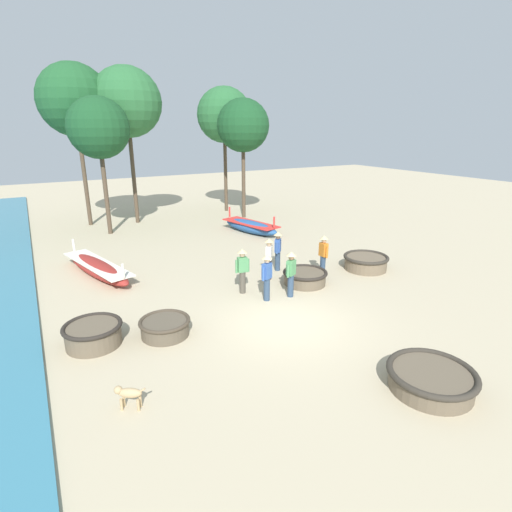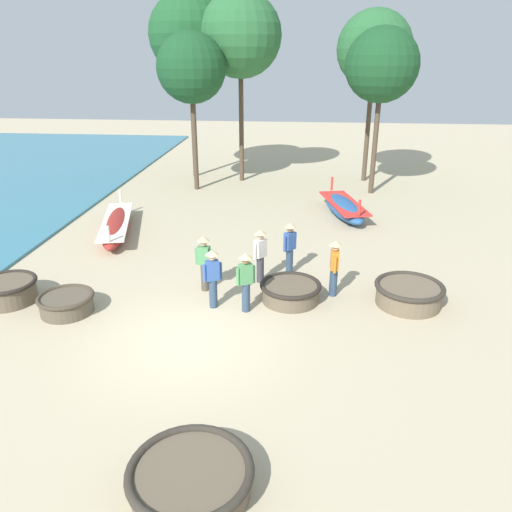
{
  "view_description": "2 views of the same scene",
  "coord_description": "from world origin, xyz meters",
  "px_view_note": "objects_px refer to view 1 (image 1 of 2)",
  "views": [
    {
      "loc": [
        -6.3,
        -9.2,
        5.78
      ],
      "look_at": [
        0.93,
        3.54,
        1.03
      ],
      "focal_mm": 28.0,
      "sensor_mm": 36.0,
      "label": 1
    },
    {
      "loc": [
        2.64,
        -10.12,
        6.48
      ],
      "look_at": [
        1.41,
        2.85,
        1.09
      ],
      "focal_mm": 35.0,
      "sensor_mm": 36.0,
      "label": 2
    }
  ],
  "objects_px": {
    "tree_left_mid": "(98,128)",
    "long_boat_blue_hull": "(251,226)",
    "coracle_far_right": "(366,262)",
    "tree_rightmost": "(127,102)",
    "coracle_upturned": "(165,327)",
    "fisherman_by_coracle": "(278,249)",
    "fisherman_standing_right": "(269,256)",
    "tree_center": "(224,115)",
    "fisherman_standing_left": "(242,268)",
    "dog": "(128,394)",
    "fisherman_crouching": "(323,253)",
    "long_boat_red_hull": "(97,268)",
    "coracle_tilted": "(93,334)",
    "tree_right_mid": "(75,100)",
    "tree_leftmost": "(243,126)",
    "fisherman_with_hat": "(267,274)",
    "fisherman_hauling": "(291,271)",
    "coracle_nearest": "(431,378)",
    "coracle_beside_post": "(305,277)"
  },
  "relations": [
    {
      "from": "tree_left_mid",
      "to": "long_boat_blue_hull",
      "type": "bearing_deg",
      "value": -27.87
    },
    {
      "from": "coracle_far_right",
      "to": "tree_rightmost",
      "type": "xyz_separation_m",
      "value": [
        -6.26,
        13.64,
        6.8
      ]
    },
    {
      "from": "coracle_upturned",
      "to": "fisherman_by_coracle",
      "type": "relative_size",
      "value": 0.89
    },
    {
      "from": "coracle_upturned",
      "to": "long_boat_blue_hull",
      "type": "bearing_deg",
      "value": 49.35
    },
    {
      "from": "fisherman_standing_right",
      "to": "tree_center",
      "type": "relative_size",
      "value": 0.2
    },
    {
      "from": "fisherman_standing_left",
      "to": "tree_center",
      "type": "relative_size",
      "value": 0.2
    },
    {
      "from": "dog",
      "to": "tree_rightmost",
      "type": "distance_m",
      "value": 19.46
    },
    {
      "from": "long_boat_blue_hull",
      "to": "fisherman_crouching",
      "type": "height_order",
      "value": "fisherman_crouching"
    },
    {
      "from": "fisherman_crouching",
      "to": "tree_rightmost",
      "type": "height_order",
      "value": "tree_rightmost"
    },
    {
      "from": "long_boat_red_hull",
      "to": "coracle_tilted",
      "type": "bearing_deg",
      "value": -99.86
    },
    {
      "from": "coracle_tilted",
      "to": "tree_left_mid",
      "type": "distance_m",
      "value": 13.85
    },
    {
      "from": "tree_right_mid",
      "to": "tree_left_mid",
      "type": "height_order",
      "value": "tree_right_mid"
    },
    {
      "from": "coracle_upturned",
      "to": "fisherman_standing_right",
      "type": "bearing_deg",
      "value": 25.53
    },
    {
      "from": "tree_leftmost",
      "to": "tree_center",
      "type": "relative_size",
      "value": 0.9
    },
    {
      "from": "fisherman_with_hat",
      "to": "tree_rightmost",
      "type": "relative_size",
      "value": 0.18
    },
    {
      "from": "coracle_upturned",
      "to": "fisherman_standing_left",
      "type": "distance_m",
      "value": 3.86
    },
    {
      "from": "tree_rightmost",
      "to": "dog",
      "type": "bearing_deg",
      "value": -104.34
    },
    {
      "from": "fisherman_crouching",
      "to": "fisherman_hauling",
      "type": "height_order",
      "value": "same"
    },
    {
      "from": "fisherman_hauling",
      "to": "fisherman_with_hat",
      "type": "xyz_separation_m",
      "value": [
        -0.91,
        0.14,
        0.0
      ]
    },
    {
      "from": "fisherman_by_coracle",
      "to": "tree_left_mid",
      "type": "distance_m",
      "value": 12.03
    },
    {
      "from": "coracle_nearest",
      "to": "long_boat_red_hull",
      "type": "distance_m",
      "value": 12.89
    },
    {
      "from": "long_boat_blue_hull",
      "to": "tree_right_mid",
      "type": "distance_m",
      "value": 12.22
    },
    {
      "from": "tree_rightmost",
      "to": "long_boat_red_hull",
      "type": "bearing_deg",
      "value": -113.26
    },
    {
      "from": "coracle_upturned",
      "to": "tree_left_mid",
      "type": "height_order",
      "value": "tree_left_mid"
    },
    {
      "from": "long_boat_red_hull",
      "to": "tree_leftmost",
      "type": "xyz_separation_m",
      "value": [
        10.36,
        6.8,
        5.54
      ]
    },
    {
      "from": "long_boat_red_hull",
      "to": "fisherman_with_hat",
      "type": "xyz_separation_m",
      "value": [
        4.72,
        -5.55,
        0.65
      ]
    },
    {
      "from": "coracle_nearest",
      "to": "tree_rightmost",
      "type": "distance_m",
      "value": 21.62
    },
    {
      "from": "coracle_nearest",
      "to": "long_boat_red_hull",
      "type": "bearing_deg",
      "value": 114.95
    },
    {
      "from": "dog",
      "to": "fisherman_with_hat",
      "type": "bearing_deg",
      "value": 31.66
    },
    {
      "from": "coracle_beside_post",
      "to": "dog",
      "type": "relative_size",
      "value": 2.84
    },
    {
      "from": "tree_leftmost",
      "to": "tree_center",
      "type": "xyz_separation_m",
      "value": [
        -0.08,
        2.56,
        0.68
      ]
    },
    {
      "from": "fisherman_by_coracle",
      "to": "tree_left_mid",
      "type": "relative_size",
      "value": 0.23
    },
    {
      "from": "tree_right_mid",
      "to": "long_boat_blue_hull",
      "type": "bearing_deg",
      "value": -40.34
    },
    {
      "from": "coracle_tilted",
      "to": "long_boat_red_hull",
      "type": "relative_size",
      "value": 0.31
    },
    {
      "from": "coracle_tilted",
      "to": "coracle_far_right",
      "type": "bearing_deg",
      "value": 4.5
    },
    {
      "from": "tree_center",
      "to": "tree_rightmost",
      "type": "bearing_deg",
      "value": -174.69
    },
    {
      "from": "coracle_beside_post",
      "to": "coracle_tilted",
      "type": "bearing_deg",
      "value": -174.22
    },
    {
      "from": "long_boat_blue_hull",
      "to": "fisherman_standing_right",
      "type": "xyz_separation_m",
      "value": [
        -2.93,
        -6.82,
        0.6
      ]
    },
    {
      "from": "fisherman_by_coracle",
      "to": "coracle_upturned",
      "type": "bearing_deg",
      "value": -152.25
    },
    {
      "from": "coracle_tilted",
      "to": "fisherman_standing_right",
      "type": "height_order",
      "value": "fisherman_standing_right"
    },
    {
      "from": "fisherman_with_hat",
      "to": "tree_leftmost",
      "type": "xyz_separation_m",
      "value": [
        5.64,
        12.35,
        4.89
      ]
    },
    {
      "from": "tree_rightmost",
      "to": "coracle_far_right",
      "type": "bearing_deg",
      "value": -65.35
    },
    {
      "from": "fisherman_hauling",
      "to": "tree_leftmost",
      "type": "height_order",
      "value": "tree_leftmost"
    },
    {
      "from": "tree_rightmost",
      "to": "tree_leftmost",
      "type": "bearing_deg",
      "value": -16.49
    },
    {
      "from": "fisherman_standing_left",
      "to": "dog",
      "type": "bearing_deg",
      "value": -139.12
    },
    {
      "from": "coracle_nearest",
      "to": "tree_center",
      "type": "bearing_deg",
      "value": 77.03
    },
    {
      "from": "coracle_tilted",
      "to": "tree_left_mid",
      "type": "relative_size",
      "value": 0.22
    },
    {
      "from": "fisherman_standing_left",
      "to": "tree_left_mid",
      "type": "distance_m",
      "value": 12.5
    },
    {
      "from": "coracle_tilted",
      "to": "coracle_upturned",
      "type": "xyz_separation_m",
      "value": [
        1.88,
        -0.45,
        -0.07
      ]
    },
    {
      "from": "coracle_far_right",
      "to": "fisherman_standing_right",
      "type": "xyz_separation_m",
      "value": [
        -4.17,
        1.05,
        0.62
      ]
    }
  ]
}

